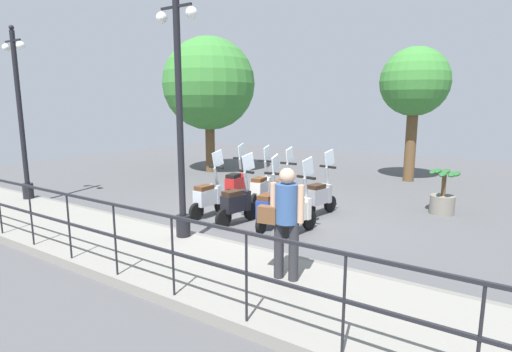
{
  "coord_description": "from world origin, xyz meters",
  "views": [
    {
      "loc": [
        -7.63,
        -4.69,
        2.58
      ],
      "look_at": [
        0.2,
        0.5,
        0.9
      ],
      "focal_mm": 28.0,
      "sensor_mm": 36.0,
      "label": 1
    }
  ],
  "objects": [
    {
      "name": "scooter_near_0",
      "position": [
        -0.71,
        -1.1,
        0.48
      ],
      "size": [
        1.23,
        0.47,
        1.54
      ],
      "rotation": [
        0.0,
        0.0,
        -0.16
      ],
      "color": "black",
      "rests_on": "ground_plane"
    },
    {
      "name": "ground_plane",
      "position": [
        0.0,
        0.0,
        0.0
      ],
      "size": [
        28.0,
        28.0,
        0.0
      ],
      "primitive_type": "plane",
      "color": "#4C4C4F"
    },
    {
      "name": "scooter_near_2",
      "position": [
        -0.8,
        0.33,
        0.48
      ],
      "size": [
        1.22,
        0.49,
        1.54
      ],
      "rotation": [
        0.0,
        0.0,
        -0.2
      ],
      "color": "black",
      "rests_on": "ground_plane"
    },
    {
      "name": "scooter_far_3",
      "position": [
        0.91,
        1.62,
        0.48
      ],
      "size": [
        1.23,
        0.45,
        1.54
      ],
      "rotation": [
        0.0,
        0.0,
        0.14
      ],
      "color": "black",
      "rests_on": "ground_plane"
    },
    {
      "name": "tree_distant",
      "position": [
        6.49,
        -1.61,
        3.28
      ],
      "size": [
        2.25,
        2.25,
        4.46
      ],
      "color": "brown",
      "rests_on": "ground_plane"
    },
    {
      "name": "lamp_post_far",
      "position": [
        -2.4,
        5.97,
        2.08
      ],
      "size": [
        0.26,
        0.9,
        4.35
      ],
      "color": "black",
      "rests_on": "promenade_walkway"
    },
    {
      "name": "tree_large",
      "position": [
        4.24,
        5.3,
        3.34
      ],
      "size": [
        3.46,
        3.46,
        5.09
      ],
      "color": "brown",
      "rests_on": "ground_plane"
    },
    {
      "name": "scooter_far_0",
      "position": [
        0.84,
        -0.89,
        0.48
      ],
      "size": [
        1.22,
        0.5,
        1.54
      ],
      "rotation": [
        0.0,
        0.0,
        -0.21
      ],
      "color": "black",
      "rests_on": "ground_plane"
    },
    {
      "name": "scooter_near_1",
      "position": [
        -0.69,
        -0.42,
        0.48
      ],
      "size": [
        1.23,
        0.46,
        1.54
      ],
      "rotation": [
        0.0,
        0.0,
        0.15
      ],
      "color": "black",
      "rests_on": "ground_plane"
    },
    {
      "name": "potted_palm",
      "position": [
        2.56,
        -3.28,
        0.45
      ],
      "size": [
        1.06,
        0.66,
        1.05
      ],
      "color": "slate",
      "rests_on": "ground_plane"
    },
    {
      "name": "fence_railing",
      "position": [
        -4.2,
        0.0,
        0.89
      ],
      "size": [
        0.04,
        16.03,
        1.07
      ],
      "color": "black",
      "rests_on": "promenade_walkway"
    },
    {
      "name": "pedestrian_with_bag",
      "position": [
        -2.97,
        -2.09,
        1.08
      ],
      "size": [
        0.36,
        0.64,
        1.59
      ],
      "rotation": [
        0.0,
        0.0,
        0.14
      ],
      "color": "#28282D",
      "rests_on": "promenade_walkway"
    },
    {
      "name": "scooter_far_1",
      "position": [
        0.79,
        0.1,
        0.48
      ],
      "size": [
        1.23,
        0.44,
        1.54
      ],
      "rotation": [
        0.0,
        0.0,
        0.02
      ],
      "color": "black",
      "rests_on": "ground_plane"
    },
    {
      "name": "scooter_far_2",
      "position": [
        0.84,
        0.75,
        0.48
      ],
      "size": [
        1.23,
        0.45,
        1.54
      ],
      "rotation": [
        0.0,
        0.0,
        0.13
      ],
      "color": "black",
      "rests_on": "ground_plane"
    },
    {
      "name": "promenade_walkway",
      "position": [
        -3.15,
        0.0,
        0.07
      ],
      "size": [
        2.2,
        20.0,
        0.15
      ],
      "color": "gray",
      "rests_on": "ground_plane"
    },
    {
      "name": "scooter_near_3",
      "position": [
        -0.7,
        1.23,
        0.48
      ],
      "size": [
        1.23,
        0.44,
        1.54
      ],
      "rotation": [
        0.0,
        0.0,
        -0.07
      ],
      "color": "black",
      "rests_on": "ground_plane"
    },
    {
      "name": "lamp_post_near",
      "position": [
        -2.4,
        0.41,
        2.13
      ],
      "size": [
        0.26,
        0.9,
        4.44
      ],
      "color": "black",
      "rests_on": "promenade_walkway"
    }
  ]
}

